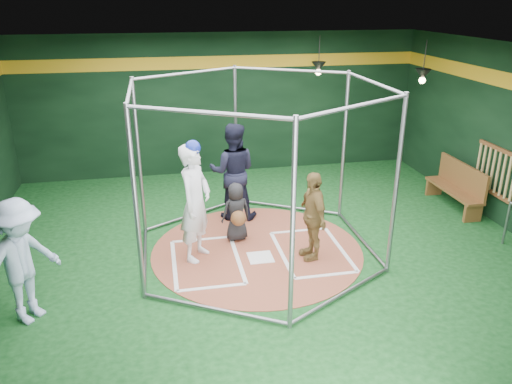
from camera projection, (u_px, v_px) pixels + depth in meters
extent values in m
cube|color=#0D3913|center=(257.00, 251.00, 9.05)|extent=(10.00, 9.00, 0.02)
cube|color=black|center=(257.00, 51.00, 7.76)|extent=(10.00, 9.00, 0.02)
cube|color=black|center=(222.00, 105.00, 12.51)|extent=(10.00, 0.10, 3.50)
cube|color=black|center=(360.00, 314.00, 4.30)|extent=(10.00, 0.10, 3.50)
cube|color=gold|center=(221.00, 62.00, 12.10)|extent=(10.00, 0.01, 0.30)
cylinder|color=#9A4E38|center=(257.00, 250.00, 9.05)|extent=(3.80, 3.80, 0.01)
cube|color=white|center=(260.00, 257.00, 8.77)|extent=(0.43, 0.43, 0.01)
cube|color=white|center=(202.00, 239.00, 9.42)|extent=(1.10, 0.07, 0.01)
cube|color=white|center=(212.00, 287.00, 7.87)|extent=(1.10, 0.07, 0.01)
cube|color=white|center=(174.00, 264.00, 8.54)|extent=(0.07, 1.70, 0.01)
cube|color=white|center=(238.00, 258.00, 8.74)|extent=(0.07, 1.70, 0.01)
cube|color=white|center=(299.00, 231.00, 9.76)|extent=(1.10, 0.07, 0.01)
cube|color=white|center=(327.00, 275.00, 8.21)|extent=(1.10, 0.07, 0.01)
cube|color=white|center=(282.00, 254.00, 8.89)|extent=(0.07, 1.70, 0.01)
cube|color=white|center=(340.00, 248.00, 9.09)|extent=(0.07, 1.70, 0.01)
cylinder|color=gray|center=(344.00, 147.00, 9.91)|extent=(0.07, 0.07, 3.00)
cylinder|color=gray|center=(236.00, 137.00, 10.60)|extent=(0.07, 0.07, 3.00)
cylinder|color=gray|center=(139.00, 159.00, 9.18)|extent=(0.07, 0.07, 3.00)
cylinder|color=gray|center=(136.00, 208.00, 7.09)|extent=(0.07, 0.07, 3.00)
cylinder|color=gray|center=(293.00, 230.00, 6.40)|extent=(0.07, 0.07, 3.00)
cylinder|color=gray|center=(396.00, 188.00, 7.81)|extent=(0.07, 0.07, 3.00)
cylinder|color=gray|center=(290.00, 70.00, 9.72)|extent=(2.02, 1.20, 0.06)
cylinder|color=gray|center=(286.00, 207.00, 10.79)|extent=(2.02, 1.20, 0.06)
cylinder|color=gray|center=(187.00, 73.00, 9.36)|extent=(2.02, 1.20, 0.06)
cylinder|color=gray|center=(194.00, 214.00, 10.42)|extent=(2.02, 1.20, 0.06)
cylinder|color=gray|center=(129.00, 91.00, 7.60)|extent=(0.06, 2.30, 0.06)
cylinder|color=gray|center=(145.00, 258.00, 8.67)|extent=(0.06, 2.30, 0.06)
cylinder|color=gray|center=(206.00, 113.00, 6.21)|extent=(2.02, 1.20, 0.06)
cylinder|color=gray|center=(214.00, 309.00, 7.28)|extent=(2.02, 1.20, 0.06)
cylinder|color=gray|center=(357.00, 106.00, 6.57)|extent=(2.02, 1.20, 0.06)
cylinder|color=gray|center=(343.00, 294.00, 7.64)|extent=(2.02, 1.20, 0.06)
cylinder|color=gray|center=(374.00, 83.00, 8.33)|extent=(0.06, 2.30, 0.06)
cylinder|color=gray|center=(361.00, 238.00, 9.39)|extent=(0.06, 2.30, 0.06)
cube|color=brown|center=(500.00, 149.00, 9.76)|extent=(0.05, 1.25, 0.08)
cube|color=brown|center=(492.00, 192.00, 10.09)|extent=(0.05, 1.25, 0.08)
cylinder|color=tan|center=(508.00, 178.00, 9.56)|extent=(0.06, 0.06, 0.85)
cylinder|color=tan|center=(503.00, 175.00, 9.71)|extent=(0.06, 0.06, 0.85)
cylinder|color=tan|center=(498.00, 172.00, 9.85)|extent=(0.06, 0.06, 0.85)
cylinder|color=tan|center=(493.00, 170.00, 9.99)|extent=(0.06, 0.06, 0.85)
cylinder|color=tan|center=(488.00, 167.00, 10.14)|extent=(0.06, 0.06, 0.85)
cylinder|color=tan|center=(483.00, 165.00, 10.28)|extent=(0.06, 0.06, 0.85)
cylinder|color=tan|center=(478.00, 163.00, 10.42)|extent=(0.06, 0.06, 0.85)
cone|color=black|center=(319.00, 67.00, 11.72)|extent=(0.34, 0.34, 0.22)
sphere|color=#FFD899|center=(318.00, 72.00, 11.77)|extent=(0.14, 0.14, 0.14)
cylinder|color=black|center=(319.00, 51.00, 11.59)|extent=(0.02, 0.02, 0.70)
cone|color=black|center=(423.00, 74.00, 10.59)|extent=(0.34, 0.34, 0.22)
sphere|color=#FFD899|center=(422.00, 80.00, 10.64)|extent=(0.14, 0.14, 0.14)
cylinder|color=black|center=(425.00, 57.00, 10.46)|extent=(0.02, 0.02, 0.70)
imported|color=white|center=(195.00, 203.00, 8.43)|extent=(0.81, 0.90, 2.06)
sphere|color=navy|center=(193.00, 148.00, 8.07)|extent=(0.26, 0.26, 0.26)
imported|color=#A58546|center=(312.00, 216.00, 8.53)|extent=(0.47, 0.95, 1.58)
imported|color=black|center=(236.00, 212.00, 9.25)|extent=(0.61, 0.46, 1.12)
sphere|color=brown|center=(238.00, 218.00, 9.03)|extent=(0.28, 0.28, 0.28)
imported|color=black|center=(233.00, 172.00, 10.04)|extent=(1.11, 0.95, 1.99)
imported|color=#ADC4E5|center=(22.00, 262.00, 6.82)|extent=(1.25, 1.36, 1.83)
cube|color=brown|center=(454.00, 190.00, 10.75)|extent=(0.40, 1.70, 0.06)
cube|color=brown|center=(462.00, 176.00, 10.66)|extent=(0.06, 1.70, 0.57)
cube|color=brown|center=(473.00, 213.00, 10.13)|extent=(0.38, 0.08, 0.38)
cube|color=brown|center=(434.00, 187.00, 11.51)|extent=(0.38, 0.08, 0.38)
cylinder|color=gray|center=(507.00, 223.00, 9.15)|extent=(0.05, 0.05, 0.84)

